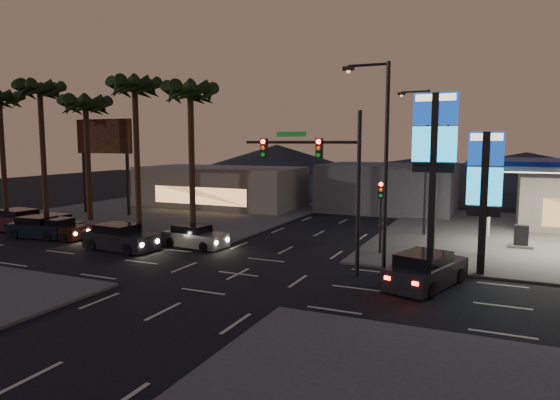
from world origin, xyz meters
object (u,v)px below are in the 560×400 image
at_px(car_lane_b_front, 195,237).
at_px(pylon_sign_tall, 434,144).
at_px(car_lane_a_mid, 58,229).
at_px(car_lane_b_rear, 20,221).
at_px(car_lane_b_mid, 55,225).
at_px(traffic_signal_mast, 324,168).
at_px(pylon_sign_short, 485,181).
at_px(car_lane_a_rear, 40,228).
at_px(suv_station, 426,271).
at_px(car_lane_a_front, 120,238).

bearing_deg(car_lane_b_front, pylon_sign_tall, 3.87).
relative_size(car_lane_a_mid, car_lane_b_rear, 0.83).
bearing_deg(car_lane_b_mid, car_lane_b_rear, -174.55).
bearing_deg(traffic_signal_mast, pylon_sign_short, 19.13).
bearing_deg(traffic_signal_mast, car_lane_b_front, 164.64).
xyz_separation_m(pylon_sign_tall, car_lane_b_rear, (-28.65, -1.64, -5.64)).
height_order(pylon_sign_tall, pylon_sign_short, pylon_sign_tall).
relative_size(pylon_sign_short, car_lane_a_mid, 1.63).
relative_size(pylon_sign_short, car_lane_b_rear, 1.36).
height_order(car_lane_a_rear, car_lane_b_rear, car_lane_b_rear).
bearing_deg(car_lane_b_rear, suv_station, -4.53).
xyz_separation_m(traffic_signal_mast, car_lane_a_mid, (-19.30, 1.07, -4.58)).
relative_size(pylon_sign_tall, car_lane_a_rear, 1.96).
bearing_deg(pylon_sign_tall, car_lane_a_mid, -174.20).
height_order(traffic_signal_mast, car_lane_b_rear, traffic_signal_mast).
height_order(pylon_sign_short, car_lane_b_mid, pylon_sign_short).
bearing_deg(car_lane_b_rear, car_lane_a_rear, -17.92).
bearing_deg(pylon_sign_tall, suv_station, -85.85).
bearing_deg(car_lane_a_front, car_lane_a_mid, 170.80).
height_order(car_lane_a_rear, car_lane_b_front, car_lane_a_rear).
bearing_deg(car_lane_a_front, pylon_sign_short, 6.95).
bearing_deg(pylon_sign_short, traffic_signal_mast, -160.87).
relative_size(pylon_sign_tall, car_lane_b_front, 2.06).
bearing_deg(car_lane_a_rear, suv_station, -2.81).
bearing_deg(car_lane_a_mid, car_lane_a_rear, -171.10).
bearing_deg(suv_station, pylon_sign_tall, 94.15).
height_order(pylon_sign_tall, car_lane_b_rear, pylon_sign_tall).
xyz_separation_m(car_lane_a_rear, car_lane_b_front, (11.41, 1.71, -0.04)).
bearing_deg(car_lane_b_mid, car_lane_a_rear, -87.69).
bearing_deg(pylon_sign_tall, traffic_signal_mast, -143.48).
bearing_deg(car_lane_a_front, suv_station, -1.48).
bearing_deg(pylon_sign_short, car_lane_a_rear, -176.59).
height_order(pylon_sign_tall, car_lane_a_front, pylon_sign_tall).
height_order(pylon_sign_tall, traffic_signal_mast, pylon_sign_tall).
bearing_deg(pylon_sign_tall, car_lane_a_rear, -174.02).
relative_size(traffic_signal_mast, car_lane_b_mid, 1.81).
relative_size(pylon_sign_tall, pylon_sign_short, 1.29).
bearing_deg(car_lane_a_rear, car_lane_a_mid, 8.90).
bearing_deg(traffic_signal_mast, car_lane_a_rear, 177.67).
distance_m(pylon_sign_short, car_lane_b_mid, 28.31).
height_order(traffic_signal_mast, car_lane_b_mid, traffic_signal_mast).
xyz_separation_m(car_lane_a_mid, car_lane_b_front, (9.98, 1.49, -0.00)).
height_order(traffic_signal_mast, car_lane_b_front, traffic_signal_mast).
height_order(car_lane_a_mid, car_lane_b_front, car_lane_a_mid).
relative_size(pylon_sign_short, suv_station, 1.37).
distance_m(car_lane_a_rear, car_lane_b_front, 11.54).
relative_size(car_lane_a_mid, suv_station, 0.84).
distance_m(car_lane_a_mid, car_lane_a_rear, 1.44).
bearing_deg(traffic_signal_mast, pylon_sign_tall, 36.52).
relative_size(pylon_sign_tall, traffic_signal_mast, 1.12).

